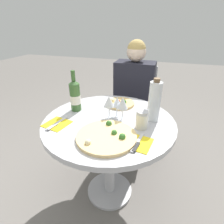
{
  "coord_description": "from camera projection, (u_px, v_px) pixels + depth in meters",
  "views": [
    {
      "loc": [
        0.34,
        -1.0,
        1.32
      ],
      "look_at": [
        0.04,
        -0.07,
        0.82
      ],
      "focal_mm": 28.0,
      "sensor_mm": 36.0,
      "label": 1
    }
  ],
  "objects": [
    {
      "name": "tall_carafe",
      "position": [
        154.0,
        102.0,
        1.15
      ],
      "size": [
        0.08,
        0.08,
        0.3
      ],
      "color": "silver",
      "rests_on": "dining_table"
    },
    {
      "name": "pizza_small_far",
      "position": [
        120.0,
        103.0,
        1.43
      ],
      "size": [
        0.23,
        0.23,
        0.05
      ],
      "color": "#DBB26B",
      "rests_on": "dining_table"
    },
    {
      "name": "wine_glass_front_right",
      "position": [
        123.0,
        103.0,
        1.17
      ],
      "size": [
        0.07,
        0.07,
        0.16
      ],
      "color": "silver",
      "rests_on": "dining_table"
    },
    {
      "name": "sugar_shaker",
      "position": [
        142.0,
        120.0,
        1.1
      ],
      "size": [
        0.08,
        0.08,
        0.12
      ],
      "color": "silver",
      "rests_on": "dining_table"
    },
    {
      "name": "wine_glass_center",
      "position": [
        117.0,
        102.0,
        1.22
      ],
      "size": [
        0.07,
        0.07,
        0.15
      ],
      "color": "silver",
      "rests_on": "dining_table"
    },
    {
      "name": "seated_diner",
      "position": [
        132.0,
        107.0,
        1.85
      ],
      "size": [
        0.39,
        0.47,
        1.19
      ],
      "rotation": [
        0.0,
        0.0,
        3.14
      ],
      "color": "black",
      "rests_on": "ground_plane"
    },
    {
      "name": "wine_glass_front_left",
      "position": [
        109.0,
        102.0,
        1.2
      ],
      "size": [
        0.08,
        0.08,
        0.16
      ],
      "color": "silver",
      "rests_on": "dining_table"
    },
    {
      "name": "dining_table",
      "position": [
        109.0,
        134.0,
        1.27
      ],
      "size": [
        0.91,
        0.91,
        0.72
      ],
      "color": "#B2B2B7",
      "rests_on": "ground_plane"
    },
    {
      "name": "chair_behind_diner",
      "position": [
        134.0,
        108.0,
        2.02
      ],
      "size": [
        0.42,
        0.42,
        0.91
      ],
      "rotation": [
        0.0,
        0.0,
        3.14
      ],
      "color": "#ADADB2",
      "rests_on": "ground_plane"
    },
    {
      "name": "ground_plane",
      "position": [
        110.0,
        190.0,
        1.54
      ],
      "size": [
        12.0,
        12.0,
        0.0
      ],
      "primitive_type": "plane",
      "color": "slate",
      "rests_on": "ground"
    },
    {
      "name": "pizza_large",
      "position": [
        107.0,
        136.0,
        1.02
      ],
      "size": [
        0.35,
        0.35,
        0.05
      ],
      "color": "#E5C17F",
      "rests_on": "dining_table"
    },
    {
      "name": "place_setting_right",
      "position": [
        138.0,
        143.0,
        0.97
      ],
      "size": [
        0.17,
        0.19,
        0.01
      ],
      "color": "yellow",
      "rests_on": "dining_table"
    },
    {
      "name": "wine_bottle",
      "position": [
        75.0,
        96.0,
        1.3
      ],
      "size": [
        0.08,
        0.08,
        0.31
      ],
      "color": "#38602D",
      "rests_on": "dining_table"
    },
    {
      "name": "place_setting_left",
      "position": [
        57.0,
        124.0,
        1.16
      ],
      "size": [
        0.18,
        0.19,
        0.01
      ],
      "color": "yellow",
      "rests_on": "dining_table"
    }
  ]
}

